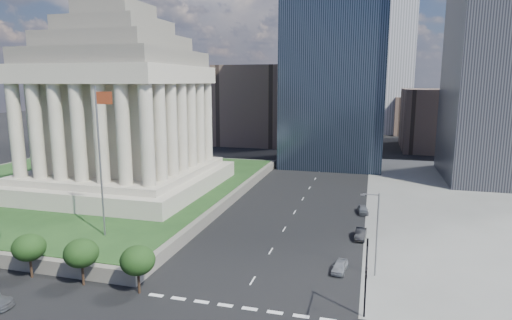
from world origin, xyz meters
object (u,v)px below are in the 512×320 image
(parked_sedan_far, at_px, (363,210))
(street_lamp_north, at_px, (376,230))
(war_memorial, at_px, (119,87))
(parked_sedan_mid, at_px, (361,234))
(traffic_signal_ne, at_px, (366,274))
(parked_sedan_near, at_px, (340,266))
(flagpole, at_px, (101,154))

(parked_sedan_far, bearing_deg, street_lamp_north, -93.32)
(war_memorial, distance_m, street_lamp_north, 54.92)
(war_memorial, height_order, parked_sedan_far, war_memorial)
(street_lamp_north, relative_size, parked_sedan_mid, 2.35)
(traffic_signal_ne, xyz_separation_m, parked_sedan_near, (-3.06, 11.37, -4.59))
(parked_sedan_mid, height_order, parked_sedan_far, parked_sedan_mid)
(war_memorial, distance_m, parked_sedan_mid, 51.18)
(flagpole, bearing_deg, parked_sedan_near, 1.96)
(parked_sedan_mid, bearing_deg, flagpole, -155.83)
(war_memorial, relative_size, parked_sedan_mid, 9.15)
(traffic_signal_ne, distance_m, street_lamp_north, 11.34)
(traffic_signal_ne, height_order, street_lamp_north, street_lamp_north)
(flagpole, distance_m, parked_sedan_near, 33.68)
(flagpole, relative_size, traffic_signal_ne, 2.50)
(traffic_signal_ne, relative_size, parked_sedan_near, 2.06)
(flagpole, relative_size, parked_sedan_far, 4.88)
(flagpole, height_order, street_lamp_north, flagpole)
(flagpole, height_order, parked_sedan_mid, flagpole)
(traffic_signal_ne, bearing_deg, parked_sedan_far, 91.60)
(flagpole, bearing_deg, parked_sedan_mid, 21.32)
(war_memorial, bearing_deg, flagpole, -63.11)
(traffic_signal_ne, distance_m, parked_sedan_far, 36.06)
(traffic_signal_ne, xyz_separation_m, parked_sedan_far, (-1.00, 35.75, -4.55))
(flagpole, bearing_deg, parked_sedan_far, 37.36)
(parked_sedan_near, relative_size, parked_sedan_far, 0.95)
(traffic_signal_ne, distance_m, parked_sedan_mid, 23.77)
(flagpole, xyz_separation_m, street_lamp_north, (35.16, 1.00, -7.45))
(war_memorial, relative_size, flagpole, 1.95)
(war_memorial, xyz_separation_m, flagpole, (12.17, -24.00, -8.29))
(flagpole, distance_m, parked_sedan_mid, 37.87)
(parked_sedan_near, xyz_separation_m, parked_sedan_far, (2.06, 24.38, 0.04))
(street_lamp_north, height_order, parked_sedan_mid, street_lamp_north)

